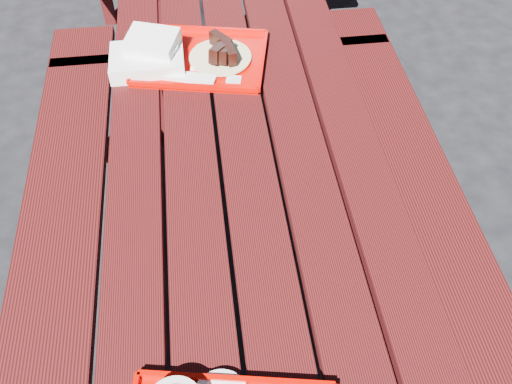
# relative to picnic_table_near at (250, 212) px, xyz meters

# --- Properties ---
(ground) EXTENTS (60.00, 60.00, 0.00)m
(ground) POSITION_rel_picnic_table_near_xyz_m (0.00, 0.00, -0.56)
(ground) COLOR black
(ground) RESTS_ON ground
(picnic_table_near) EXTENTS (1.41, 2.40, 0.75)m
(picnic_table_near) POSITION_rel_picnic_table_near_xyz_m (0.00, 0.00, 0.00)
(picnic_table_near) COLOR #460D0F
(picnic_table_near) RESTS_ON ground
(far_tray) EXTENTS (0.46, 0.39, 0.07)m
(far_tray) POSITION_rel_picnic_table_near_xyz_m (-0.10, 0.47, 0.21)
(far_tray) COLOR #C80500
(far_tray) RESTS_ON picnic_table_near
(white_cloth) EXTENTS (0.23, 0.20, 0.09)m
(white_cloth) POSITION_rel_picnic_table_near_xyz_m (-0.26, 0.47, 0.23)
(white_cloth) COLOR white
(white_cloth) RESTS_ON picnic_table_near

